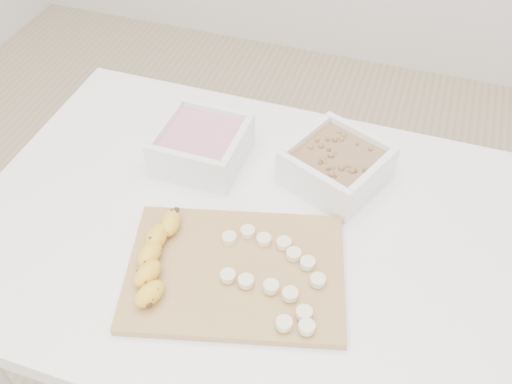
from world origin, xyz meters
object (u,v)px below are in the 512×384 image
(table, at_px, (251,261))
(bowl_granola, at_px, (337,165))
(bowl_yogurt, at_px, (202,144))
(banana, at_px, (156,258))
(cutting_board, at_px, (236,271))

(table, bearing_deg, bowl_granola, 55.41)
(bowl_yogurt, height_order, banana, bowl_yogurt)
(banana, bearing_deg, cutting_board, 14.26)
(table, xyz_separation_m, bowl_yogurt, (-0.15, 0.14, 0.13))
(table, distance_m, cutting_board, 0.15)
(table, height_order, banana, banana)
(table, distance_m, banana, 0.22)
(bowl_yogurt, xyz_separation_m, banana, (0.03, -0.27, -0.01))
(banana, bearing_deg, bowl_yogurt, 96.27)
(bowl_yogurt, distance_m, bowl_granola, 0.26)
(cutting_board, distance_m, banana, 0.13)
(cutting_board, bearing_deg, bowl_granola, 68.80)
(table, bearing_deg, banana, -130.18)
(bowl_granola, xyz_separation_m, banana, (-0.23, -0.30, -0.01))
(table, relative_size, bowl_granola, 4.75)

